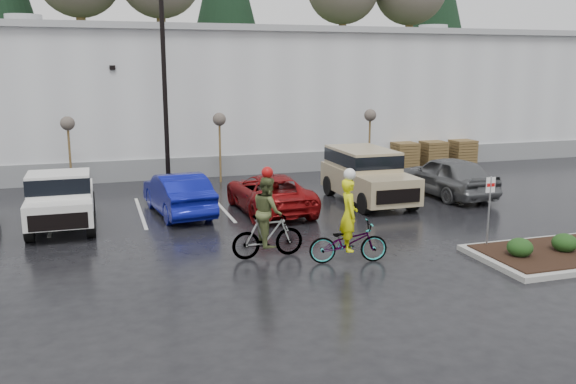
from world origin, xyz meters
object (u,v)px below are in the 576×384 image
object	(u,v)px
suv_tan	(368,176)
car_red	(269,193)
cyclist_olive	(268,225)
pallet_stack_b	(433,154)
sapling_mid	(219,123)
car_blue	(178,193)
fire_lane_sign	(489,203)
car_grey	(447,176)
lamppost	(163,56)
sapling_east	(370,119)
sapling_west	(68,127)
pickup_white	(62,197)
pallet_stack_a	(404,155)
pallet_stack_c	(462,152)
cyclist_hivis	(348,234)

from	to	relation	value
suv_tan	car_red	bearing A→B (deg)	-175.66
cyclist_olive	pallet_stack_b	bearing A→B (deg)	-47.50
sapling_mid	suv_tan	bearing A→B (deg)	-51.41
pallet_stack_b	car_blue	world-z (taller)	car_blue
fire_lane_sign	car_blue	distance (m)	10.76
car_blue	car_grey	distance (m)	10.97
car_grey	lamppost	bearing A→B (deg)	-28.33
sapling_east	car_red	distance (m)	9.52
sapling_west	pallet_stack_b	xyz separation A→B (m)	(18.20, 1.00, -2.05)
sapling_mid	pickup_white	bearing A→B (deg)	-137.77
pickup_white	car_grey	xyz separation A→B (m)	(14.90, 0.18, -0.14)
pickup_white	car_red	size ratio (longest dim) A/B	1.03
sapling_west	car_grey	size ratio (longest dim) A/B	0.65
car_red	pallet_stack_b	bearing A→B (deg)	-148.82
sapling_west	car_blue	size ratio (longest dim) A/B	0.69
fire_lane_sign	suv_tan	world-z (taller)	fire_lane_sign
pallet_stack_a	car_blue	world-z (taller)	car_blue
lamppost	sapling_mid	distance (m)	4.00
pallet_stack_a	pickup_white	xyz separation A→B (m)	(-16.62, -7.01, 0.30)
pallet_stack_a	car_grey	distance (m)	7.05
suv_tan	pallet_stack_b	bearing A→B (deg)	44.60
sapling_east	pallet_stack_c	world-z (taller)	sapling_east
pallet_stack_a	suv_tan	size ratio (longest dim) A/B	0.26
pickup_white	cyclist_hivis	world-z (taller)	cyclist_hivis
lamppost	cyclist_hivis	size ratio (longest dim) A/B	3.52
sapling_west	cyclist_olive	world-z (taller)	sapling_west
car_red	cyclist_olive	distance (m)	5.52
sapling_east	fire_lane_sign	bearing A→B (deg)	-99.75
pallet_stack_a	cyclist_olive	size ratio (longest dim) A/B	0.52
pickup_white	suv_tan	distance (m)	11.33
cyclist_hivis	cyclist_olive	distance (m)	2.26
sapling_west	pallet_stack_a	world-z (taller)	sapling_west
pickup_white	cyclist_hivis	size ratio (longest dim) A/B	1.99
sapling_west	sapling_east	world-z (taller)	same
sapling_east	car_red	size ratio (longest dim) A/B	0.63
sapling_west	cyclist_hivis	size ratio (longest dim) A/B	1.22
sapling_east	cyclist_hivis	xyz separation A→B (m)	(-6.50, -12.59, -1.93)
pallet_stack_a	suv_tan	distance (m)	8.70
pallet_stack_c	pickup_white	distance (m)	21.31
car_red	car_grey	world-z (taller)	car_grey
pickup_white	car_blue	size ratio (longest dim) A/B	1.12
pallet_stack_c	sapling_mid	bearing A→B (deg)	-175.76
fire_lane_sign	pickup_white	world-z (taller)	fire_lane_sign
sapling_west	fire_lane_sign	world-z (taller)	sapling_west
car_blue	suv_tan	bearing A→B (deg)	170.63
lamppost	cyclist_hivis	xyz separation A→B (m)	(3.50, -11.59, -4.89)
pallet_stack_c	car_grey	distance (m)	8.60
lamppost	sapling_west	xyz separation A→B (m)	(-4.00, 1.00, -2.96)
pallet_stack_b	suv_tan	distance (m)	9.83
sapling_west	fire_lane_sign	xyz separation A→B (m)	(11.80, -12.80, -1.32)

